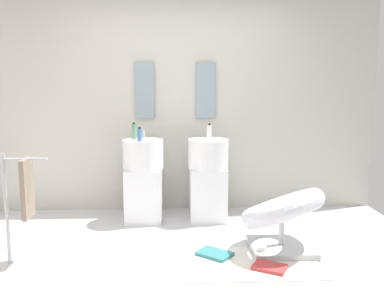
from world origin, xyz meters
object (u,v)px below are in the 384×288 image
at_px(magazine_red, 270,267).
at_px(soap_bottle_green, 134,131).
at_px(pedestal_sink_right, 208,178).
at_px(soap_bottle_blue, 140,135).
at_px(lounge_chair, 282,214).
at_px(soap_bottle_white, 209,133).
at_px(pedestal_sink_left, 144,178).
at_px(towel_rack, 24,191).
at_px(magazine_teal, 215,254).
at_px(coffee_mug, 262,251).

height_order(magazine_red, soap_bottle_green, soap_bottle_green).
height_order(pedestal_sink_right, soap_bottle_blue, soap_bottle_blue).
relative_size(lounge_chair, soap_bottle_white, 5.80).
bearing_deg(soap_bottle_white, pedestal_sink_right, 90.31).
distance_m(pedestal_sink_left, towel_rack, 1.42).
xyz_separation_m(magazine_teal, soap_bottle_white, (0.03, 0.89, 0.97)).
distance_m(pedestal_sink_left, lounge_chair, 1.60).
relative_size(soap_bottle_white, soap_bottle_blue, 1.25).
bearing_deg(soap_bottle_blue, magazine_red, -46.25).
bearing_deg(lounge_chair, magazine_teal, -171.07).
xyz_separation_m(magazine_teal, magazine_red, (0.43, -0.29, -0.00)).
relative_size(lounge_chair, soap_bottle_green, 6.03).
height_order(pedestal_sink_right, magazine_red, pedestal_sink_right).
relative_size(lounge_chair, coffee_mug, 12.21).
bearing_deg(coffee_mug, pedestal_sink_left, 136.34).
relative_size(coffee_mug, soap_bottle_green, 0.49).
height_order(towel_rack, soap_bottle_white, soap_bottle_white).
distance_m(coffee_mug, soap_bottle_white, 1.38).
relative_size(magazine_red, coffee_mug, 2.91).
height_order(magazine_red, soap_bottle_blue, soap_bottle_blue).
bearing_deg(towel_rack, lounge_chair, 3.90).
relative_size(pedestal_sink_left, magazine_red, 3.82).
xyz_separation_m(magazine_red, soap_bottle_green, (-1.22, 1.38, 0.97)).
relative_size(pedestal_sink_right, soap_bottle_white, 5.29).
xyz_separation_m(lounge_chair, towel_rack, (-2.22, -0.15, 0.28)).
distance_m(pedestal_sink_right, magazine_red, 1.43).
bearing_deg(magazine_red, towel_rack, -157.14).
xyz_separation_m(pedestal_sink_left, soap_bottle_blue, (-0.03, -0.11, 0.50)).
bearing_deg(magazine_red, magazine_teal, 175.52).
height_order(magazine_teal, soap_bottle_blue, soap_bottle_blue).
distance_m(magazine_red, soap_bottle_blue, 1.91).
distance_m(soap_bottle_green, soap_bottle_blue, 0.20).
bearing_deg(soap_bottle_white, lounge_chair, -53.23).
bearing_deg(coffee_mug, soap_bottle_blue, 140.11).
height_order(towel_rack, coffee_mug, towel_rack).
bearing_deg(pedestal_sink_left, soap_bottle_green, 142.22).
relative_size(coffee_mug, soap_bottle_white, 0.48).
xyz_separation_m(lounge_chair, soap_bottle_white, (-0.59, 0.79, 0.65)).
xyz_separation_m(pedestal_sink_right, towel_rack, (-1.63, -1.07, 0.15)).
height_order(towel_rack, soap_bottle_green, soap_bottle_green).
bearing_deg(soap_bottle_blue, towel_rack, -132.73).
xyz_separation_m(pedestal_sink_right, coffee_mug, (0.39, -1.05, -0.42)).
xyz_separation_m(pedestal_sink_right, magazine_teal, (-0.03, -1.02, -0.45)).
distance_m(pedestal_sink_left, magazine_teal, 1.31).
bearing_deg(pedestal_sink_left, magazine_red, -49.39).
xyz_separation_m(pedestal_sink_left, towel_rack, (-0.91, -1.07, 0.15)).
bearing_deg(pedestal_sink_right, lounge_chair, -57.13).
height_order(pedestal_sink_left, coffee_mug, pedestal_sink_left).
distance_m(pedestal_sink_left, pedestal_sink_right, 0.72).
xyz_separation_m(magazine_red, soap_bottle_blue, (-1.14, 1.19, 0.95)).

